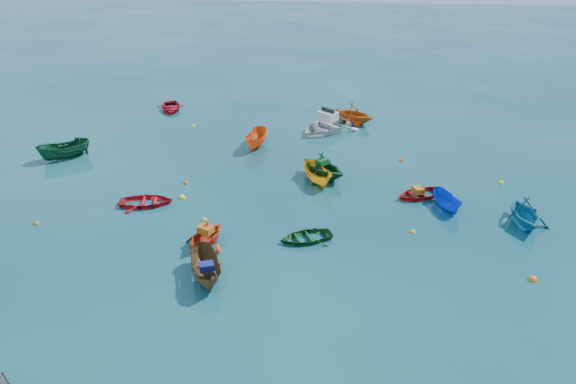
# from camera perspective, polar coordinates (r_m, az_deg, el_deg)

# --- Properties ---
(ground) EXTENTS (160.00, 160.00, 0.00)m
(ground) POSITION_cam_1_polar(r_m,az_deg,el_deg) (26.19, -1.15, -5.66)
(ground) COLOR #093745
(ground) RESTS_ON ground
(sampan_brown_mid) EXTENTS (2.25, 3.38, 1.23)m
(sampan_brown_mid) POSITION_cam_1_polar(r_m,az_deg,el_deg) (24.33, -8.19, -8.77)
(sampan_brown_mid) COLOR brown
(sampan_brown_mid) RESTS_ON ground
(dinghy_orange_w) EXTENTS (2.88, 3.06, 1.28)m
(dinghy_orange_w) POSITION_cam_1_polar(r_m,az_deg,el_deg) (26.67, -8.31, -5.33)
(dinghy_orange_w) COLOR red
(dinghy_orange_w) RESTS_ON ground
(sampan_yellow_mid) EXTENTS (2.30, 3.08, 1.12)m
(sampan_yellow_mid) POSITION_cam_1_polar(r_m,az_deg,el_deg) (32.36, 3.02, 0.96)
(sampan_yellow_mid) COLOR yellow
(sampan_yellow_mid) RESTS_ON ground
(dinghy_green_e) EXTENTS (3.06, 2.68, 0.53)m
(dinghy_green_e) POSITION_cam_1_polar(r_m,az_deg,el_deg) (26.77, 1.78, -4.89)
(dinghy_green_e) COLOR #12501A
(dinghy_green_e) RESTS_ON ground
(dinghy_cyan_se) EXTENTS (2.74, 3.11, 1.54)m
(dinghy_cyan_se) POSITION_cam_1_polar(r_m,az_deg,el_deg) (30.39, 22.71, -3.05)
(dinghy_cyan_se) COLOR teal
(dinghy_cyan_se) RESTS_ON ground
(dinghy_red_nw) EXTENTS (3.14, 2.49, 0.59)m
(dinghy_red_nw) POSITION_cam_1_polar(r_m,az_deg,el_deg) (30.81, -14.16, -1.26)
(dinghy_red_nw) COLOR red
(dinghy_red_nw) RESTS_ON ground
(sampan_orange_n) EXTENTS (1.49, 3.18, 1.19)m
(sampan_orange_n) POSITION_cam_1_polar(r_m,az_deg,el_deg) (37.43, -3.19, 4.62)
(sampan_orange_n) COLOR #F45A16
(sampan_orange_n) RESTS_ON ground
(dinghy_green_n) EXTENTS (4.09, 4.05, 1.63)m
(dinghy_green_n) POSITION_cam_1_polar(r_m,az_deg,el_deg) (32.99, 3.56, 1.47)
(dinghy_green_n) COLOR #104824
(dinghy_green_n) RESTS_ON ground
(dinghy_red_ne) EXTENTS (3.23, 2.90, 0.55)m
(dinghy_red_ne) POSITION_cam_1_polar(r_m,az_deg,el_deg) (31.53, 13.14, -0.47)
(dinghy_red_ne) COLOR #A2110D
(dinghy_red_ne) RESTS_ON ground
(sampan_blue_far) EXTENTS (1.68, 2.57, 0.93)m
(sampan_blue_far) POSITION_cam_1_polar(r_m,az_deg,el_deg) (30.69, 15.78, -1.59)
(sampan_blue_far) COLOR blue
(sampan_blue_far) RESTS_ON ground
(dinghy_red_far) EXTENTS (3.03, 3.58, 0.63)m
(dinghy_red_far) POSITION_cam_1_polar(r_m,az_deg,el_deg) (45.56, -11.81, 8.16)
(dinghy_red_far) COLOR #AF0E1B
(dinghy_red_far) RESTS_ON ground
(dinghy_orange_far) EXTENTS (4.11, 3.95, 1.66)m
(dinghy_orange_far) POSITION_cam_1_polar(r_m,az_deg,el_deg) (42.01, 6.63, 6.97)
(dinghy_orange_far) COLOR #D15A13
(dinghy_orange_far) RESTS_ON ground
(sampan_green_far) EXTENTS (3.30, 2.97, 1.25)m
(sampan_green_far) POSITION_cam_1_polar(r_m,az_deg,el_deg) (38.22, -21.65, 3.18)
(sampan_green_far) COLOR #0F4424
(sampan_green_far) RESTS_ON ground
(motorboat_white) EXTENTS (5.50, 5.64, 1.56)m
(motorboat_white) POSITION_cam_1_polar(r_m,az_deg,el_deg) (40.34, 4.02, 6.25)
(motorboat_white) COLOR silver
(motorboat_white) RESTS_ON ground
(tarp_blue_a) EXTENTS (0.72, 0.64, 0.29)m
(tarp_blue_a) POSITION_cam_1_polar(r_m,az_deg,el_deg) (23.78, -8.26, -7.48)
(tarp_blue_a) COLOR navy
(tarp_blue_a) RESTS_ON sampan_brown_mid
(tarp_orange_a) EXTENTS (0.82, 0.73, 0.33)m
(tarp_orange_a) POSITION_cam_1_polar(r_m,az_deg,el_deg) (26.29, -8.36, -3.79)
(tarp_orange_a) COLOR #C15D13
(tarp_orange_a) RESTS_ON dinghy_orange_w
(tarp_green_b) EXTENTS (0.85, 0.87, 0.34)m
(tarp_green_b) POSITION_cam_1_polar(r_m,az_deg,el_deg) (32.65, 3.48, 3.09)
(tarp_green_b) COLOR #134F21
(tarp_green_b) RESTS_ON dinghy_green_n
(tarp_orange_b) EXTENTS (0.71, 0.78, 0.31)m
(tarp_orange_b) POSITION_cam_1_polar(r_m,az_deg,el_deg) (31.29, 13.07, 0.20)
(tarp_orange_b) COLOR #C06813
(tarp_orange_b) RESTS_ON dinghy_red_ne
(buoy_or_a) EXTENTS (0.30, 0.30, 0.30)m
(buoy_or_a) POSITION_cam_1_polar(r_m,az_deg,el_deg) (30.77, -24.19, -2.98)
(buoy_or_a) COLOR #D5690B
(buoy_or_a) RESTS_ON ground
(buoy_ye_a) EXTENTS (0.30, 0.30, 0.30)m
(buoy_ye_a) POSITION_cam_1_polar(r_m,az_deg,el_deg) (28.70, -8.47, -2.87)
(buoy_ye_a) COLOR yellow
(buoy_ye_a) RESTS_ON ground
(buoy_or_b) EXTENTS (0.38, 0.38, 0.38)m
(buoy_or_b) POSITION_cam_1_polar(r_m,az_deg,el_deg) (26.19, 23.59, -8.19)
(buoy_or_b) COLOR orange
(buoy_or_b) RESTS_ON ground
(buoy_ye_b) EXTENTS (0.38, 0.38, 0.38)m
(buoy_ye_b) POSITION_cam_1_polar(r_m,az_deg,el_deg) (31.12, -10.71, -0.59)
(buoy_ye_b) COLOR yellow
(buoy_ye_b) RESTS_ON ground
(buoy_or_c) EXTENTS (0.31, 0.31, 0.31)m
(buoy_or_c) POSITION_cam_1_polar(r_m,az_deg,el_deg) (32.74, -10.33, 0.86)
(buoy_or_c) COLOR orange
(buoy_or_c) RESTS_ON ground
(buoy_ye_c) EXTENTS (0.29, 0.29, 0.29)m
(buoy_ye_c) POSITION_cam_1_polar(r_m,az_deg,el_deg) (28.04, 12.55, -4.01)
(buoy_ye_c) COLOR yellow
(buoy_ye_c) RESTS_ON ground
(buoy_or_d) EXTENTS (0.29, 0.29, 0.29)m
(buoy_or_d) POSITION_cam_1_polar(r_m,az_deg,el_deg) (35.92, 11.45, 3.14)
(buoy_or_d) COLOR #F2570D
(buoy_or_d) RESTS_ON ground
(buoy_ye_d) EXTENTS (0.33, 0.33, 0.33)m
(buoy_ye_d) POSITION_cam_1_polar(r_m,az_deg,el_deg) (41.58, -9.59, 6.57)
(buoy_ye_d) COLOR yellow
(buoy_ye_d) RESTS_ON ground
(buoy_or_e) EXTENTS (0.30, 0.30, 0.30)m
(buoy_or_e) POSITION_cam_1_polar(r_m,az_deg,el_deg) (41.75, 4.62, 6.94)
(buoy_or_e) COLOR orange
(buoy_or_e) RESTS_ON ground
(buoy_ye_e) EXTENTS (0.33, 0.33, 0.33)m
(buoy_ye_e) POSITION_cam_1_polar(r_m,az_deg,el_deg) (34.49, 20.79, 0.84)
(buoy_ye_e) COLOR yellow
(buoy_ye_e) RESTS_ON ground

